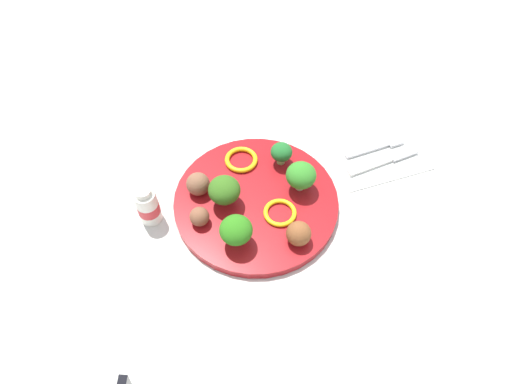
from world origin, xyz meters
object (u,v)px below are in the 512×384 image
plate (256,202)px  pepper_ring_back_right (280,213)px  broccoli_floret_back_right (236,230)px  fork (377,146)px  broccoli_floret_far_rim (224,190)px  pepper_ring_center (240,160)px  meatball_back_left (199,217)px  meatball_front_right (198,184)px  broccoli_floret_back_left (281,152)px  meatball_center (299,234)px  broccoli_floret_front_right (302,177)px  knife (386,160)px  yogurt_bottle (148,206)px  napkin (378,156)px

plate → pepper_ring_back_right: (0.03, -0.04, 0.01)m
broccoli_floret_back_right → fork: 0.34m
broccoli_floret_far_rim → pepper_ring_center: bearing=58.0°
meatball_back_left → fork: size_ratio=0.27×
meatball_front_right → pepper_ring_back_right: meatball_front_right is taller
plate → broccoli_floret_back_right: bearing=-127.6°
broccoli_floret_back_right → fork: broccoli_floret_back_right is taller
broccoli_floret_back_left → meatball_front_right: size_ratio=1.08×
meatball_center → pepper_ring_back_right: size_ratio=0.72×
broccoli_floret_far_rim → pepper_ring_center: (0.05, 0.08, -0.03)m
pepper_ring_back_right → broccoli_floret_back_right: bearing=-160.4°
broccoli_floret_back_right → broccoli_floret_back_left: bearing=47.9°
broccoli_floret_back_left → meatball_front_right: 0.16m
broccoli_floret_front_right → meatball_back_left: size_ratio=1.72×
broccoli_floret_back_right → meatball_center: (0.09, -0.03, -0.02)m
pepper_ring_back_right → knife: 0.24m
meatball_center → yogurt_bottle: size_ratio=0.50×
napkin → fork: size_ratio=1.41×
broccoli_floret_back_right → broccoli_floret_back_left: 0.18m
broccoli_floret_back_left → fork: broccoli_floret_back_left is taller
meatball_back_left → pepper_ring_center: 0.14m
meatball_front_right → broccoli_floret_back_left: bearing=6.9°
broccoli_floret_front_right → broccoli_floret_back_left: bearing=99.5°
broccoli_floret_far_rim → meatball_front_right: (-0.04, 0.04, -0.01)m
broccoli_floret_back_right → meatball_center: bearing=-15.6°
pepper_ring_center → napkin: bearing=-12.0°
broccoli_floret_front_right → broccoli_floret_back_right: size_ratio=0.98×
broccoli_floret_back_right → meatball_front_right: bearing=106.3°
meatball_front_right → pepper_ring_back_right: size_ratio=0.72×
broccoli_floret_back_left → pepper_ring_center: (-0.07, 0.02, -0.02)m
broccoli_floret_far_rim → fork: 0.31m
broccoli_floret_far_rim → broccoli_floret_front_right: bearing=-5.4°
broccoli_floret_front_right → napkin: (0.17, 0.04, -0.05)m
broccoli_floret_back_left → napkin: bearing=-9.3°
pepper_ring_center → yogurt_bottle: bearing=-160.5°
broccoli_floret_back_right → napkin: (0.30, 0.10, -0.05)m
broccoli_floret_front_right → meatball_back_left: 0.18m
pepper_ring_back_right → yogurt_bottle: yogurt_bottle is taller
broccoli_floret_back_left → meatball_back_left: (-0.17, -0.08, -0.01)m
fork → yogurt_bottle: 0.44m
broccoli_floret_back_left → meatball_front_right: (-0.16, -0.02, -0.01)m
pepper_ring_center → napkin: (0.25, -0.05, -0.02)m
broccoli_floret_far_rim → meatball_center: 0.14m
plate → meatball_center: 0.11m
broccoli_floret_front_right → broccoli_floret_back_right: 0.15m
broccoli_floret_back_left → napkin: 0.19m
broccoli_floret_far_rim → broccoli_floret_front_right: broccoli_floret_far_rim is taller
meatball_center → fork: meatball_center is taller
fork → knife: same height
knife → yogurt_bottle: size_ratio=1.85×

